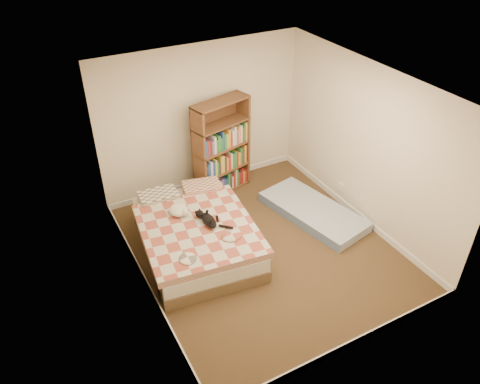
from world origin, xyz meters
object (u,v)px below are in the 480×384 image
white_dog (179,210)px  bed (195,233)px  black_cat (208,219)px  floor_mattress (313,211)px  bookshelf (221,159)px

white_dog → bed: bearing=-44.3°
black_cat → white_dog: 0.47m
bed → black_cat: 0.38m
bed → floor_mattress: (1.97, -0.20, -0.18)m
bed → black_cat: black_cat is taller
bed → floor_mattress: size_ratio=1.29×
bed → white_dog: size_ratio=6.59×
black_cat → white_dog: bearing=108.8°
black_cat → white_dog: (-0.28, 0.38, 0.01)m
bookshelf → white_dog: bookshelf is taller
black_cat → floor_mattress: bearing=-18.9°
white_dog → floor_mattress: bearing=3.3°
floor_mattress → bookshelf: bearing=112.0°
bed → bookshelf: (1.03, 1.20, 0.34)m
bookshelf → floor_mattress: (0.95, -1.40, -0.52)m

